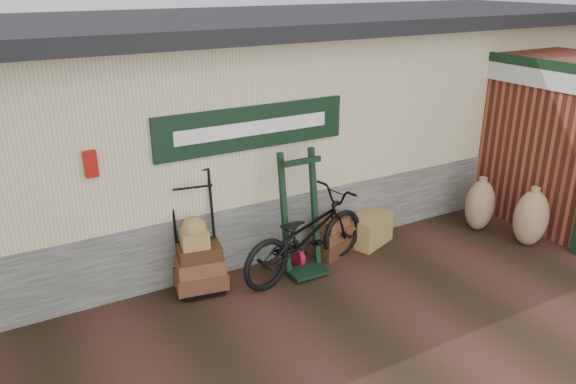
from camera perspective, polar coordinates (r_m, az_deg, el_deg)
The scene contains 10 objects.
ground at distance 7.23m, azimuth 2.40°, elevation -10.02°, with size 80.00×80.00×0.00m, color black.
station_building at distance 8.87m, azimuth -6.93°, elevation 7.17°, with size 14.40×4.10×3.20m.
brick_outbuilding at distance 10.55m, azimuth 21.18°, elevation 6.40°, with size 1.71×4.51×2.62m.
porter_trolley at distance 7.09m, azimuth -9.37°, elevation -3.92°, with size 0.77×0.58×1.54m, color black, non-canonical shape.
green_barrow at distance 7.34m, azimuth 1.40°, elevation -2.24°, with size 0.60×0.50×1.65m, color black, non-canonical shape.
suitcase_stack at distance 8.05m, azimuth 4.47°, elevation -4.35°, with size 0.64×0.40×0.56m, color #311F0F, non-canonical shape.
wicker_hamper at distance 8.42m, azimuth 8.21°, elevation -3.75°, with size 0.68×0.44×0.44m, color olive.
bicycle at distance 7.39m, azimuth 1.82°, elevation -3.96°, with size 2.08×0.73×1.21m, color black.
burlap_sack_left at distance 9.20m, azimuth 18.91°, elevation -1.27°, with size 0.51×0.43×0.81m, color olive.
burlap_sack_right at distance 8.94m, azimuth 23.44°, elevation -2.44°, with size 0.53×0.45×0.85m, color olive.
Camera 1 is at (-3.32, -5.22, 3.75)m, focal length 35.00 mm.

